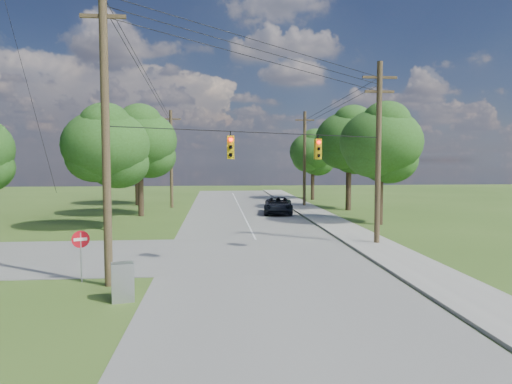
{
  "coord_description": "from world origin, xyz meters",
  "views": [
    {
      "loc": [
        -0.39,
        -17.56,
        4.9
      ],
      "look_at": [
        1.58,
        5.0,
        3.32
      ],
      "focal_mm": 32.0,
      "sensor_mm": 36.0,
      "label": 1
    }
  ],
  "objects": [
    {
      "name": "pole_sw",
      "position": [
        -4.6,
        0.4,
        6.23
      ],
      "size": [
        2.0,
        0.32,
        12.0
      ],
      "color": "brown",
      "rests_on": "ground"
    },
    {
      "name": "control_cabinet",
      "position": [
        -3.65,
        -1.66,
        0.68
      ],
      "size": [
        0.86,
        0.71,
        1.36
      ],
      "primitive_type": "cube",
      "rotation": [
        0.0,
        0.0,
        0.24
      ],
      "color": "#999C9F",
      "rests_on": "ground"
    },
    {
      "name": "pole_north_w",
      "position": [
        -5.0,
        30.0,
        5.13
      ],
      "size": [
        2.0,
        0.32,
        10.0
      ],
      "color": "brown",
      "rests_on": "ground"
    },
    {
      "name": "pole_ne",
      "position": [
        8.9,
        8.0,
        5.47
      ],
      "size": [
        2.0,
        0.32,
        10.5
      ],
      "color": "brown",
      "rests_on": "ground"
    },
    {
      "name": "tree_e_near",
      "position": [
        12.0,
        16.0,
        6.25
      ],
      "size": [
        6.2,
        6.2,
        8.81
      ],
      "color": "#423021",
      "rests_on": "ground"
    },
    {
      "name": "pole_north_e",
      "position": [
        8.9,
        30.0,
        5.13
      ],
      "size": [
        2.0,
        0.32,
        10.0
      ],
      "color": "brown",
      "rests_on": "ground"
    },
    {
      "name": "tree_e_far",
      "position": [
        11.5,
        38.0,
        5.92
      ],
      "size": [
        5.8,
        5.8,
        8.32
      ],
      "color": "#423021",
      "rests_on": "ground"
    },
    {
      "name": "main_road",
      "position": [
        2.0,
        5.0,
        0.01
      ],
      "size": [
        10.0,
        100.0,
        0.03
      ],
      "primitive_type": "cube",
      "color": "gray",
      "rests_on": "ground"
    },
    {
      "name": "traffic_signals",
      "position": [
        2.55,
        4.43,
        5.5
      ],
      "size": [
        4.91,
        3.27,
        1.05
      ],
      "color": "gold",
      "rests_on": "ground"
    },
    {
      "name": "tree_w_far",
      "position": [
        -9.0,
        33.0,
        6.25
      ],
      "size": [
        6.0,
        6.0,
        8.73
      ],
      "color": "#423021",
      "rests_on": "ground"
    },
    {
      "name": "car_main_north",
      "position": [
        5.22,
        23.44,
        0.79
      ],
      "size": [
        3.19,
        5.72,
        1.51
      ],
      "primitive_type": "imported",
      "rotation": [
        0.0,
        0.0,
        -0.13
      ],
      "color": "black",
      "rests_on": "main_road"
    },
    {
      "name": "sidewalk_east",
      "position": [
        8.7,
        5.0,
        0.06
      ],
      "size": [
        2.6,
        100.0,
        0.12
      ],
      "primitive_type": "cube",
      "color": "#A6A49B",
      "rests_on": "ground"
    },
    {
      "name": "ground",
      "position": [
        0.0,
        0.0,
        0.0
      ],
      "size": [
        140.0,
        140.0,
        0.0
      ],
      "primitive_type": "plane",
      "color": "#39581D",
      "rests_on": "ground"
    },
    {
      "name": "power_lines",
      "position": [
        1.5,
        11.54,
        9.15
      ],
      "size": [
        13.93,
        29.62,
        4.93
      ],
      "color": "black",
      "rests_on": "ground"
    },
    {
      "name": "tree_w_near",
      "position": [
        -8.0,
        15.0,
        5.92
      ],
      "size": [
        6.0,
        6.0,
        8.4
      ],
      "color": "#423021",
      "rests_on": "ground"
    },
    {
      "name": "do_not_enter_sign",
      "position": [
        -5.81,
        1.0,
        1.55
      ],
      "size": [
        0.66,
        0.3,
        2.1
      ],
      "rotation": [
        0.0,
        0.0,
        0.4
      ],
      "color": "#999C9F",
      "rests_on": "ground"
    },
    {
      "name": "tree_w_mid",
      "position": [
        -7.0,
        23.0,
        6.58
      ],
      "size": [
        6.4,
        6.4,
        9.22
      ],
      "color": "#423021",
      "rests_on": "ground"
    },
    {
      "name": "tree_e_mid",
      "position": [
        12.5,
        26.0,
        6.91
      ],
      "size": [
        6.6,
        6.6,
        9.64
      ],
      "color": "#423021",
      "rests_on": "ground"
    }
  ]
}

